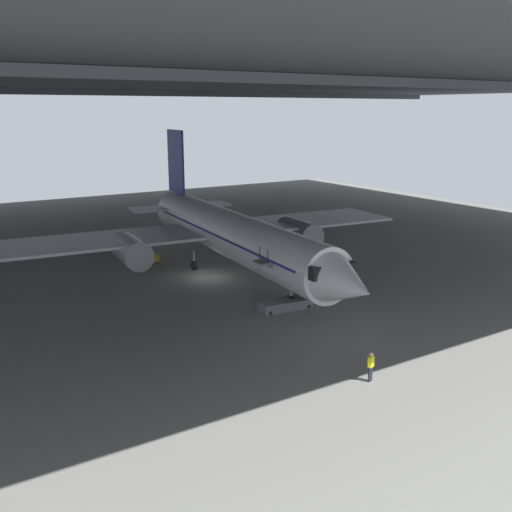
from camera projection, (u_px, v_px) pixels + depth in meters
ground_plane at (211, 277)px, 52.36m from camera, size 110.00×110.00×0.00m
hangar_structure at (142, 79)px, 59.35m from camera, size 121.00×99.00×18.09m
airplane_main at (230, 234)px, 52.90m from camera, size 38.71×39.97×12.36m
boarding_stairs at (284, 300)px, 43.79m from camera, size 4.49×1.85×4.84m
crew_worker_near_nose at (371, 365)px, 32.08m from camera, size 0.54×0.30×1.72m
crew_worker_by_stairs at (296, 287)px, 46.30m from camera, size 0.49×0.37×1.59m
baggage_tug at (149, 257)px, 57.29m from camera, size 1.37×2.25×0.90m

